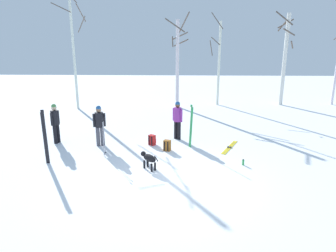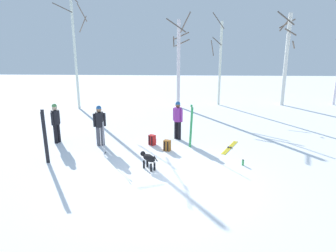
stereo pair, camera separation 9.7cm
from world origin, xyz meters
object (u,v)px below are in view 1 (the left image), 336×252
object	(u,v)px
water_bottle_0	(243,162)
backpack_1	(152,140)
ski_pair_planted_0	(45,137)
dog	(149,158)
birch_tree_1	(178,61)
ski_pair_lying_0	(230,147)
birch_tree_3	(285,57)
person_1	(55,121)
backpack_0	(167,145)
person_2	(99,123)
person_0	(177,118)
ski_poles_0	(104,136)
ski_pair_planted_1	(191,127)
birch_tree_2	(219,62)
birch_tree_0	(73,44)

from	to	relation	value
water_bottle_0	backpack_1	bearing A→B (deg)	148.81
ski_pair_planted_0	water_bottle_0	world-z (taller)	ski_pair_planted_0
ski_pair_planted_0	water_bottle_0	distance (m)	7.08
dog	birch_tree_1	distance (m)	10.61
ski_pair_planted_0	backpack_1	world-z (taller)	ski_pair_planted_0
ski_pair_lying_0	birch_tree_3	world-z (taller)	birch_tree_3
person_1	backpack_0	world-z (taller)	person_1
person_2	backpack_1	xyz separation A→B (m)	(2.17, 0.14, -0.77)
person_0	ski_pair_planted_0	bearing A→B (deg)	-147.56
ski_pair_planted_0	ski_poles_0	bearing A→B (deg)	24.81
ski_poles_0	water_bottle_0	world-z (taller)	ski_poles_0
ski_pair_lying_0	backpack_0	xyz separation A→B (m)	(-2.57, -0.44, 0.20)
birch_tree_1	ski_pair_planted_0	bearing A→B (deg)	-115.32
ski_pair_planted_1	ski_pair_lying_0	bearing A→B (deg)	1.11
person_1	backpack_0	xyz separation A→B (m)	(4.80, -0.83, -0.77)
backpack_0	backpack_1	bearing A→B (deg)	134.81
backpack_1	birch_tree_3	distance (m)	12.26
backpack_1	birch_tree_2	distance (m)	9.73
ski_pair_lying_0	backpack_0	bearing A→B (deg)	-170.29
ski_pair_planted_0	birch_tree_1	world-z (taller)	birch_tree_1
ski_pair_planted_0	ski_poles_0	world-z (taller)	ski_pair_planted_0
person_1	ski_pair_planted_1	bearing A→B (deg)	-4.16
ski_pair_planted_0	birch_tree_3	size ratio (longest dim) A/B	0.33
person_2	ski_poles_0	xyz separation A→B (m)	(0.43, -1.11, -0.21)
ski_pair_lying_0	backpack_0	world-z (taller)	backpack_0
backpack_0	birch_tree_2	world-z (taller)	birch_tree_2
ski_pair_planted_1	backpack_1	world-z (taller)	ski_pair_planted_1
ski_pair_planted_1	birch_tree_1	size ratio (longest dim) A/B	0.30
ski_pair_lying_0	ski_poles_0	world-z (taller)	ski_poles_0
backpack_0	birch_tree_2	xyz separation A→B (m)	(3.12, 9.23, 2.67)
ski_pair_planted_1	birch_tree_3	bearing A→B (deg)	53.88
person_0	backpack_1	xyz separation A→B (m)	(-1.06, -0.86, -0.77)
person_2	dog	world-z (taller)	person_2
person_1	backpack_1	distance (m)	4.21
ski_pair_lying_0	ski_poles_0	distance (m)	5.13
person_0	water_bottle_0	distance (m)	3.85
person_1	person_0	bearing A→B (deg)	7.62
person_0	dog	bearing A→B (deg)	-106.20
backpack_1	birch_tree_0	world-z (taller)	birch_tree_0
person_0	ski_pair_planted_0	size ratio (longest dim) A/B	0.86
water_bottle_0	birch_tree_1	world-z (taller)	birch_tree_1
water_bottle_0	birch_tree_0	xyz separation A→B (m)	(-8.78, 9.05, 3.94)
backpack_0	backpack_1	xyz separation A→B (m)	(-0.66, 0.67, 0.00)
ski_pair_planted_1	birch_tree_0	distance (m)	10.54
ski_poles_0	birch_tree_1	size ratio (longest dim) A/B	0.24
ski_pair_planted_0	person_2	bearing A→B (deg)	53.86
ski_pair_planted_0	birch_tree_0	world-z (taller)	birch_tree_0
birch_tree_0	ski_pair_lying_0	bearing A→B (deg)	-39.97
ski_poles_0	birch_tree_3	distance (m)	14.20
dog	ski_pair_lying_0	xyz separation A→B (m)	(3.15, 2.28, -0.38)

